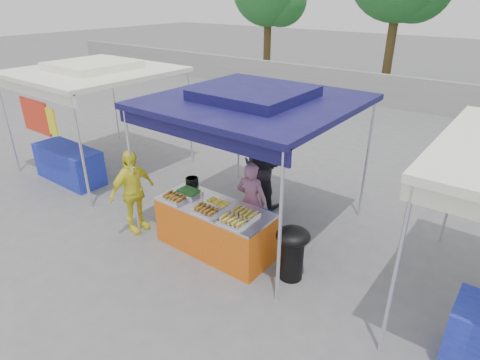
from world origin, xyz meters
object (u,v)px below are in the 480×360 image
Objects in this scene: vendor_woman at (251,201)px; helper_man at (262,167)px; cooking_pot at (192,181)px; customer_person at (133,192)px; vendor_table at (215,228)px; wok_burner at (292,249)px.

vendor_woman is 0.87× the size of helper_man.
helper_man is at bearing 70.08° from cooking_pot.
helper_man is at bearing -27.84° from customer_person.
vendor_table is 1.38× the size of vendor_woman.
vendor_woman reaches higher than cooking_pot.
vendor_woman is at bearing -57.52° from customer_person.
vendor_table is 1.20× the size of helper_man.
vendor_table is at bearing -73.77° from customer_person.
wok_burner is 0.60× the size of vendor_woman.
customer_person is (-1.57, -0.39, 0.35)m from vendor_table.
vendor_table is 1.41m from wok_burner.
helper_man reaches higher than vendor_table.
wok_burner is at bearing -77.30° from customer_person.
vendor_woman is (-1.14, 0.52, 0.21)m from wok_burner.
helper_man is 2.55m from customer_person.
vendor_woman is (1.08, 0.32, -0.19)m from cooking_pot.
cooking_pot is (-0.82, 0.36, 0.49)m from vendor_table.
customer_person is (-2.97, -0.54, 0.26)m from wok_burner.
vendor_woman is at bearing 108.21° from helper_man.
wok_burner is at bearing 142.44° from vendor_woman.
vendor_woman is 0.93× the size of customer_person.
helper_man is 1.08× the size of customer_person.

